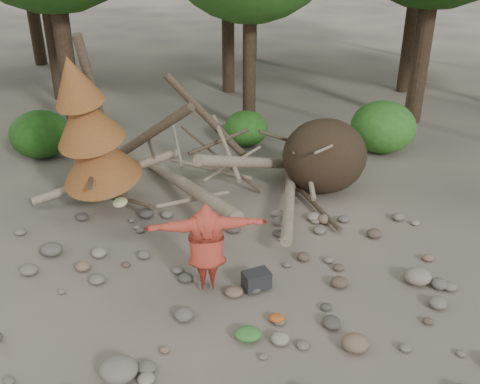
{
  "coord_description": "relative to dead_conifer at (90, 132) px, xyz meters",
  "views": [
    {
      "loc": [
        -0.38,
        -8.43,
        6.3
      ],
      "look_at": [
        0.23,
        1.5,
        1.4
      ],
      "focal_mm": 40.0,
      "sensor_mm": 36.0,
      "label": 1
    }
  ],
  "objects": [
    {
      "name": "dead_conifer",
      "position": [
        0.0,
        0.0,
        0.0
      ],
      "size": [
        2.06,
        2.16,
        4.35
      ],
      "color": "#4C3F30",
      "rests_on": "ground"
    },
    {
      "name": "deadfall_pile",
      "position": [
        5.13,
        0.87,
        -1.16
      ],
      "size": [
        8.55,
        5.24,
        3.3
      ],
      "color": "#332619",
      "rests_on": "ground"
    },
    {
      "name": "backpack",
      "position": [
        3.57,
        -3.35,
        -1.94
      ],
      "size": [
        0.6,
        0.5,
        0.34
      ],
      "primitive_type": "cube",
      "rotation": [
        0.0,
        0.0,
        0.36
      ],
      "color": "black",
      "rests_on": "ground"
    },
    {
      "name": "bush_right",
      "position": [
        8.12,
        3.63,
        -1.31
      ],
      "size": [
        2.0,
        2.0,
        1.6
      ],
      "primitive_type": "ellipsoid",
      "color": "#347725",
      "rests_on": "ground"
    },
    {
      "name": "boulder_front_left",
      "position": [
        1.24,
        -5.5,
        -1.93
      ],
      "size": [
        0.6,
        0.54,
        0.36
      ],
      "primitive_type": "ellipsoid",
      "color": "#6F665D",
      "rests_on": "ground"
    },
    {
      "name": "boulder_front_right",
      "position": [
        5.06,
        -5.09,
        -1.97
      ],
      "size": [
        0.46,
        0.42,
        0.28
      ],
      "primitive_type": "ellipsoid",
      "color": "brown",
      "rests_on": "ground"
    },
    {
      "name": "boulder_mid_right",
      "position": [
        6.77,
        -3.32,
        -1.95
      ],
      "size": [
        0.53,
        0.48,
        0.32
      ],
      "primitive_type": "ellipsoid",
      "color": "gray",
      "rests_on": "ground"
    },
    {
      "name": "bush_left",
      "position": [
        -2.38,
        3.83,
        -1.39
      ],
      "size": [
        1.8,
        1.8,
        1.44
      ],
      "primitive_type": "ellipsoid",
      "color": "#1F4F15",
      "rests_on": "ground"
    },
    {
      "name": "bush_mid",
      "position": [
        3.92,
        4.43,
        -1.55
      ],
      "size": [
        1.4,
        1.4,
        1.12
      ],
      "primitive_type": "ellipsoid",
      "color": "#29651D",
      "rests_on": "ground"
    },
    {
      "name": "cloth_orange",
      "position": [
        3.85,
        -4.34,
        -2.06
      ],
      "size": [
        0.29,
        0.24,
        0.11
      ],
      "primitive_type": "ellipsoid",
      "color": "#A34A1C",
      "rests_on": "ground"
    },
    {
      "name": "cloth_green",
      "position": [
        3.3,
        -4.76,
        -2.02
      ],
      "size": [
        0.46,
        0.38,
        0.17
      ],
      "primitive_type": "ellipsoid",
      "color": "#326E2C",
      "rests_on": "ground"
    },
    {
      "name": "frisbee_thrower",
      "position": [
        2.63,
        -3.28,
        -1.12
      ],
      "size": [
        2.75,
        0.73,
        1.97
      ],
      "color": "#A63425",
      "rests_on": "ground"
    },
    {
      "name": "boulder_mid_left",
      "position": [
        -0.71,
        -1.85,
        -1.97
      ],
      "size": [
        0.46,
        0.42,
        0.28
      ],
      "primitive_type": "ellipsoid",
      "color": "#575049",
      "rests_on": "ground"
    },
    {
      "name": "ground",
      "position": [
        3.12,
        -3.37,
        -2.11
      ],
      "size": [
        120.0,
        120.0,
        0.0
      ],
      "primitive_type": "plane",
      "color": "#514C44",
      "rests_on": "ground"
    }
  ]
}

